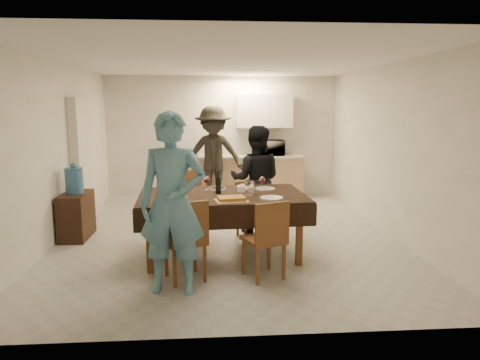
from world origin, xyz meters
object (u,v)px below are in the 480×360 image
object	(u,v)px
dining_table	(222,197)
water_pitcher	(249,188)
savoury_tart	(231,199)
water_jug	(74,181)
person_kitchen	(213,155)
microwave	(270,148)
person_far	(256,180)
console	(77,216)
wine_bottle	(218,183)
person_near	(172,203)

from	to	relation	value
dining_table	water_pitcher	size ratio (longest dim) A/B	11.87
dining_table	savoury_tart	xyz separation A→B (m)	(0.10, -0.38, 0.06)
water_jug	person_kitchen	xyz separation A→B (m)	(2.08, 2.25, 0.10)
microwave	person_far	distance (m)	2.67
microwave	person_kitchen	bearing A→B (deg)	20.23
microwave	person_kitchen	world-z (taller)	person_kitchen
dining_table	water_jug	size ratio (longest dim) A/B	5.74
dining_table	console	xyz separation A→B (m)	(-2.16, 0.94, -0.45)
microwave	savoury_tart	bearing A→B (deg)	75.53
water_pitcher	savoury_tart	distance (m)	0.42
savoury_tart	person_kitchen	bearing A→B (deg)	92.92
savoury_tart	person_far	world-z (taller)	person_far
console	wine_bottle	distance (m)	2.38
dining_table	savoury_tart	bearing A→B (deg)	-79.05
person_near	savoury_tart	bearing A→B (deg)	51.49
console	wine_bottle	bearing A→B (deg)	-22.92
wine_bottle	savoury_tart	distance (m)	0.47
dining_table	person_kitchen	size ratio (longest dim) A/B	1.13
water_jug	person_kitchen	distance (m)	3.07
person_kitchen	person_far	bearing A→B (deg)	-73.58
water_jug	person_near	xyz separation A→B (m)	(1.61, -1.99, 0.09)
console	person_near	bearing A→B (deg)	-51.03
person_far	person_kitchen	world-z (taller)	person_kitchen
savoury_tart	person_near	world-z (taller)	person_near
console	person_kitchen	world-z (taller)	person_kitchen
console	dining_table	bearing A→B (deg)	-23.57
microwave	person_near	xyz separation A→B (m)	(-1.69, -4.70, -0.11)
console	savoury_tart	distance (m)	2.67
person_kitchen	water_pitcher	bearing A→B (deg)	-82.41
water_pitcher	microwave	bearing A→B (deg)	77.95
wine_bottle	person_kitchen	xyz separation A→B (m)	(-0.03, 3.15, -0.00)
dining_table	water_pitcher	world-z (taller)	water_pitcher
wine_bottle	water_pitcher	xyz separation A→B (m)	(0.40, -0.10, -0.05)
console	water_jug	xyz separation A→B (m)	(0.00, 0.00, 0.53)
wine_bottle	savoury_tart	world-z (taller)	wine_bottle
console	person_near	xyz separation A→B (m)	(1.61, -1.99, 0.62)
person_near	person_kitchen	distance (m)	4.27
savoury_tart	person_kitchen	size ratio (longest dim) A/B	0.19
microwave	person_far	xyz separation A→B (m)	(-0.59, -2.60, -0.24)
dining_table	microwave	size ratio (longest dim) A/B	3.75
water_jug	water_pitcher	bearing A→B (deg)	-21.57
dining_table	water_jug	bearing A→B (deg)	152.64
person_near	person_far	distance (m)	2.37
console	person_far	distance (m)	2.76
water_jug	person_kitchen	size ratio (longest dim) A/B	0.20
dining_table	console	bearing A→B (deg)	152.64
savoury_tart	person_kitchen	world-z (taller)	person_kitchen
savoury_tart	person_kitchen	xyz separation A→B (m)	(-0.18, 3.58, 0.12)
console	microwave	xyz separation A→B (m)	(3.30, 2.70, 0.73)
person_far	person_kitchen	bearing A→B (deg)	-63.22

